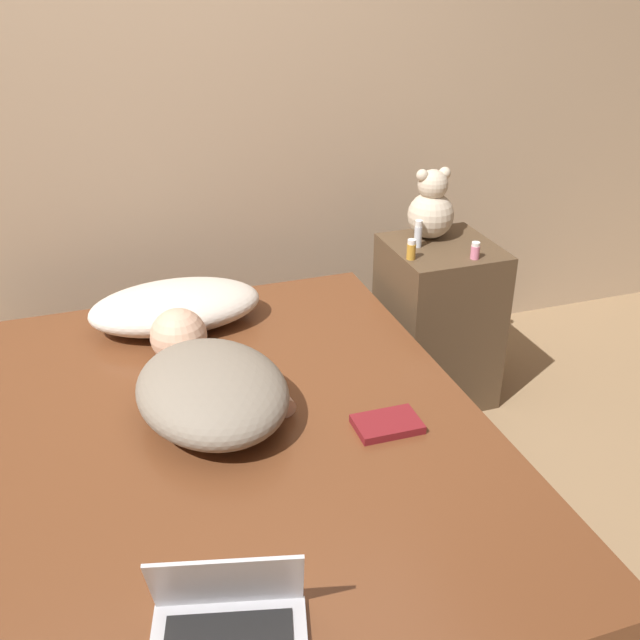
# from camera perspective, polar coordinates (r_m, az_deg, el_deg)

# --- Properties ---
(ground_plane) EXTENTS (12.00, 12.00, 0.00)m
(ground_plane) POSITION_cam_1_polar(r_m,az_deg,el_deg) (2.49, -6.25, -17.52)
(ground_plane) COLOR #937551
(wall_back) EXTENTS (8.00, 0.06, 2.60)m
(wall_back) POSITION_cam_1_polar(r_m,az_deg,el_deg) (3.01, -13.20, 18.19)
(wall_back) COLOR tan
(wall_back) RESTS_ON ground_plane
(bed) EXTENTS (1.49, 1.89, 0.49)m
(bed) POSITION_cam_1_polar(r_m,az_deg,el_deg) (2.33, -6.56, -13.30)
(bed) COLOR brown
(bed) RESTS_ON ground_plane
(nightstand) EXTENTS (0.41, 0.42, 0.67)m
(nightstand) POSITION_cam_1_polar(r_m,az_deg,el_deg) (3.10, 8.92, -0.12)
(nightstand) COLOR brown
(nightstand) RESTS_ON ground_plane
(pillow) EXTENTS (0.61, 0.36, 0.15)m
(pillow) POSITION_cam_1_polar(r_m,az_deg,el_deg) (2.72, -10.94, 1.04)
(pillow) COLOR beige
(pillow) RESTS_ON bed
(person_lying) EXTENTS (0.48, 0.74, 0.19)m
(person_lying) POSITION_cam_1_polar(r_m,az_deg,el_deg) (2.22, -8.50, -4.75)
(person_lying) COLOR gray
(person_lying) RESTS_ON bed
(laptop) EXTENTS (0.36, 0.29, 0.21)m
(laptop) POSITION_cam_1_polar(r_m,az_deg,el_deg) (1.61, -7.02, -21.84)
(laptop) COLOR silver
(laptop) RESTS_ON bed
(teddy_bear) EXTENTS (0.18, 0.18, 0.28)m
(teddy_bear) POSITION_cam_1_polar(r_m,az_deg,el_deg) (3.00, 8.47, 8.45)
(teddy_bear) COLOR beige
(teddy_bear) RESTS_ON nightstand
(bottle_amber) EXTENTS (0.03, 0.03, 0.08)m
(bottle_amber) POSITION_cam_1_polar(r_m,az_deg,el_deg) (2.80, 6.97, 5.35)
(bottle_amber) COLOR gold
(bottle_amber) RESTS_ON nightstand
(bottle_clear) EXTENTS (0.03, 0.03, 0.11)m
(bottle_clear) POSITION_cam_1_polar(r_m,az_deg,el_deg) (2.91, 7.49, 6.51)
(bottle_clear) COLOR silver
(bottle_clear) RESTS_ON nightstand
(bottle_pink) EXTENTS (0.03, 0.03, 0.06)m
(bottle_pink) POSITION_cam_1_polar(r_m,az_deg,el_deg) (2.85, 11.75, 5.20)
(bottle_pink) COLOR pink
(bottle_pink) RESTS_ON nightstand
(book) EXTENTS (0.19, 0.13, 0.02)m
(book) POSITION_cam_1_polar(r_m,az_deg,el_deg) (2.17, 5.15, -7.91)
(book) COLOR maroon
(book) RESTS_ON bed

